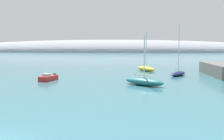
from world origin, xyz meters
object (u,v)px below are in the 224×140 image
sailboat_teal_near_shore (144,81)px  sailboat_yellow_outer_mooring (146,68)px  sailboat_navy_mid_mooring (178,73)px  motorboat_red_outer (48,78)px

sailboat_teal_near_shore → sailboat_yellow_outer_mooring: size_ratio=0.79×
sailboat_teal_near_shore → sailboat_yellow_outer_mooring: 20.76m
sailboat_teal_near_shore → sailboat_navy_mid_mooring: size_ratio=0.74×
sailboat_teal_near_shore → sailboat_navy_mid_mooring: (6.86, 12.36, -0.09)m
sailboat_navy_mid_mooring → sailboat_yellow_outer_mooring: 10.25m
sailboat_yellow_outer_mooring → motorboat_red_outer: 24.06m
motorboat_red_outer → sailboat_teal_near_shore: bearing=88.0°
sailboat_teal_near_shore → motorboat_red_outer: size_ratio=1.72×
sailboat_navy_mid_mooring → motorboat_red_outer: 24.22m
sailboat_yellow_outer_mooring → sailboat_navy_mid_mooring: bearing=6.5°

